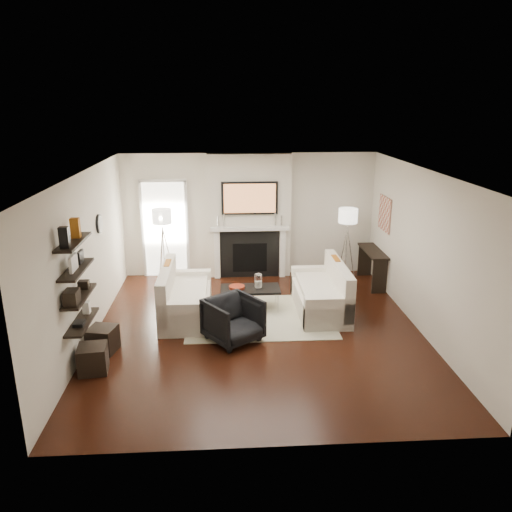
{
  "coord_description": "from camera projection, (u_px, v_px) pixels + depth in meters",
  "views": [
    {
      "loc": [
        -0.53,
        -7.73,
        3.75
      ],
      "look_at": [
        0.0,
        0.6,
        1.15
      ],
      "focal_mm": 35.0,
      "sensor_mm": 36.0,
      "label": 1
    }
  ],
  "objects": [
    {
      "name": "lamp_right_leg_a",
      "position": [
        351.0,
        254.0,
        10.71
      ],
      "size": [
        0.25,
        0.02,
        1.23
      ],
      "primitive_type": "cylinder",
      "rotation": [
        0.18,
        0.0,
        4.71
      ],
      "color": "silver",
      "rests_on": "floor"
    },
    {
      "name": "loveseat_left_arm_s",
      "position": [
        189.0,
        285.0,
        9.78
      ],
      "size": [
        0.85,
        0.18,
        0.6
      ],
      "primitive_type": "cube",
      "color": "silver",
      "rests_on": "floor"
    },
    {
      "name": "loveseat_right_back",
      "position": [
        338.0,
        284.0,
        9.18
      ],
      "size": [
        0.18,
        1.8,
        0.8
      ],
      "primitive_type": "cube",
      "color": "silver",
      "rests_on": "floor"
    },
    {
      "name": "wall_art",
      "position": [
        385.0,
        214.0,
        10.17
      ],
      "size": [
        0.03,
        0.7,
        0.7
      ],
      "primitive_type": "cube",
      "color": "#B17258",
      "rests_on": "wall_right"
    },
    {
      "name": "loveseat_right_arm_n",
      "position": [
        329.0,
        314.0,
        8.46
      ],
      "size": [
        0.85,
        0.18,
        0.6
      ],
      "primitive_type": "cube",
      "color": "silver",
      "rests_on": "floor"
    },
    {
      "name": "loveseat_right_arm_s",
      "position": [
        312.0,
        281.0,
        10.0
      ],
      "size": [
        0.85,
        0.18,
        0.6
      ],
      "primitive_type": "cube",
      "color": "silver",
      "rests_on": "floor"
    },
    {
      "name": "fireplace_surround",
      "position": [
        250.0,
        254.0,
        10.97
      ],
      "size": [
        1.3,
        0.02,
        1.04
      ],
      "primitive_type": "cube",
      "color": "black",
      "rests_on": "floor"
    },
    {
      "name": "clock_rim",
      "position": [
        99.0,
        224.0,
        8.7
      ],
      "size": [
        0.04,
        0.34,
        0.34
      ],
      "primitive_type": "cylinder",
      "rotation": [
        0.0,
        1.57,
        0.0
      ],
      "color": "black",
      "rests_on": "wall_left"
    },
    {
      "name": "coffee_leg_sw",
      "position": [
        224.0,
        296.0,
        9.53
      ],
      "size": [
        0.02,
        0.02,
        0.38
      ],
      "primitive_type": "cylinder",
      "color": "silver",
      "rests_on": "floor"
    },
    {
      "name": "loveseat_right_cushion",
      "position": [
        318.0,
        287.0,
        9.17
      ],
      "size": [
        0.63,
        1.44,
        0.1
      ],
      "primitive_type": "cube",
      "color": "silver",
      "rests_on": "loveseat_right_base"
    },
    {
      "name": "loveseat_left_cushion",
      "position": [
        189.0,
        292.0,
        8.96
      ],
      "size": [
        0.63,
        1.44,
        0.1
      ],
      "primitive_type": "cube",
      "color": "silver",
      "rests_on": "loveseat_left_base"
    },
    {
      "name": "lamp_left_leg_a",
      "position": [
        169.0,
        255.0,
        10.66
      ],
      "size": [
        0.25,
        0.02,
        1.23
      ],
      "primitive_type": "cylinder",
      "rotation": [
        0.18,
        0.0,
        4.71
      ],
      "color": "silver",
      "rests_on": "floor"
    },
    {
      "name": "lamp_right_leg_c",
      "position": [
        344.0,
        256.0,
        10.61
      ],
      "size": [
        0.14,
        0.22,
        1.23
      ],
      "primitive_type": "cylinder",
      "rotation": [
        0.18,
        0.0,
        2.62
      ],
      "color": "silver",
      "rests_on": "floor"
    },
    {
      "name": "copper_bowl",
      "position": [
        237.0,
        287.0,
        9.26
      ],
      "size": [
        0.29,
        0.29,
        0.05
      ],
      "primitive_type": "cylinder",
      "color": "#B9381E",
      "rests_on": "coffee_table"
    },
    {
      "name": "coffee_table",
      "position": [
        250.0,
        289.0,
        9.29
      ],
      "size": [
        1.1,
        0.55,
        0.04
      ],
      "primitive_type": "cube",
      "color": "black",
      "rests_on": "floor"
    },
    {
      "name": "tv_screen",
      "position": [
        250.0,
        198.0,
        10.54
      ],
      "size": [
        1.1,
        0.0,
        0.62
      ],
      "primitive_type": "cube",
      "color": "#BF723F",
      "rests_on": "tv_body"
    },
    {
      "name": "decor_magfile_b",
      "position": [
        75.0,
        228.0,
        6.95
      ],
      "size": [
        0.12,
        0.1,
        0.28
      ],
      "primitive_type": "cube",
      "color": "#A15913",
      "rests_on": "shelf_top"
    },
    {
      "name": "candlestick_l_short",
      "position": [
        218.0,
        222.0,
        10.67
      ],
      "size": [
        0.04,
        0.04,
        0.24
      ],
      "primitive_type": "cylinder",
      "color": "silver",
      "rests_on": "mantel_shelf"
    },
    {
      "name": "pillow_right_orange",
      "position": [
        335.0,
        268.0,
        9.41
      ],
      "size": [
        0.1,
        0.42,
        0.42
      ],
      "primitive_type": "cube",
      "color": "#A15913",
      "rests_on": "loveseat_right_cushion"
    },
    {
      "name": "loveseat_left_back",
      "position": [
        167.0,
        289.0,
        8.92
      ],
      "size": [
        0.18,
        1.8,
        0.8
      ],
      "primitive_type": "cube",
      "color": "silver",
      "rests_on": "floor"
    },
    {
      "name": "hurricane_glass",
      "position": [
        258.0,
        281.0,
        9.25
      ],
      "size": [
        0.15,
        0.15,
        0.25
      ],
      "primitive_type": "cylinder",
      "color": "white",
      "rests_on": "coffee_table"
    },
    {
      "name": "lamp_right_post",
      "position": [
        346.0,
        254.0,
        10.71
      ],
      "size": [
        0.02,
        0.02,
        1.2
      ],
      "primitive_type": "cylinder",
      "color": "silver",
      "rests_on": "floor"
    },
    {
      "name": "ottoman_far",
      "position": [
        93.0,
        359.0,
        7.18
      ],
      "size": [
        0.44,
        0.44,
        0.4
      ],
      "primitive_type": "cube",
      "rotation": [
        0.0,
        0.0,
        0.12
      ],
      "color": "black",
      "rests_on": "floor"
    },
    {
      "name": "decor_frame_a",
      "position": [
        73.0,
        263.0,
        6.83
      ],
      "size": [
        0.04,
        0.3,
        0.22
      ],
      "primitive_type": "cube",
      "color": "white",
      "rests_on": "shelf_upper"
    },
    {
      "name": "lamp_right_leg_b",
      "position": [
        342.0,
        253.0,
        10.8
      ],
      "size": [
        0.14,
        0.22,
        1.23
      ],
      "primitive_type": "cylinder",
      "rotation": [
        0.18,
        0.0,
        0.52
      ],
      "color": "silver",
      "rests_on": "floor"
    },
    {
      "name": "shelf_top",
      "position": [
        73.0,
        242.0,
        6.84
      ],
      "size": [
        0.25,
        1.0,
        0.04
      ],
      "primitive_type": "cube",
      "color": "black",
      "rests_on": "wall_left"
    },
    {
      "name": "coffee_leg_nw",
      "position": [
        224.0,
        305.0,
        9.11
      ],
      "size": [
        0.02,
        0.02,
        0.38
      ],
      "primitive_type": "cylinder",
      "color": "silver",
      "rests_on": "floor"
    },
    {
      "name": "clock_face",
      "position": [
        101.0,
        224.0,
        8.7
      ],
      "size": [
        0.01,
        0.29,
        0.29
      ],
      "primitive_type": "cylinder",
      "rotation": [
        0.0,
        1.57,
        0.0
      ],
      "color": "white",
      "rests_on": "clock_rim"
    },
    {
      "name": "console_top",
      "position": [
        373.0,
        251.0,
        10.49
      ],
      "size": [
        0.35,
        1.2,
        0.04
      ],
      "primitive_type": "cube",
      "color": "black",
      "rests_on": "floor"
    },
    {
      "name": "decor_books",
      "position": [
        79.0,
        323.0,
        7.06
      ],
      "size": [
        0.14,
        0.2,
        0.05
      ],
      "primitive_type": "cube",
      "color": "black",
      "rests_on": "shelf_bottom"
    },
    {
      "name": "loveseat_right_base",
      "position": [
        320.0,
        300.0,
        9.26
      ],
      "size": [
        0.85,
        1.8,
        0.42
      ],
      "primitive_type": "cube",
      "color": "silver",
      "rests_on": "floor"
    },
    {
      "name": "door_trim_top",
      "position": [
        162.0,
        181.0,
        10.59
      ],
      "size": [
        1.02,
        0.06,
        0.06
      ],
      "primitive_type": "cube",
      "color": "white",
      "rests_on": "wall_back"
    },
    {
      "name": "room_envelope",
      "position": [
        258.0,
        255.0,
        8.12
      ],
      "size": [
        6.0,
        6.0,
        6.0
      ],
      "color": "black",
      "rests_on": "ground"
    },
    {
      "name": "loveseat_left_arm_n",
      "position": [
        183.0,
        319.0,
        8.24
      ],
      "size": [
        0.85,
        0.18,
        0.6
      ],
      "primitive_type": "cube",
      "color": "silver",
      "rests_on": "floor"
    },
    {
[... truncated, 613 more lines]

